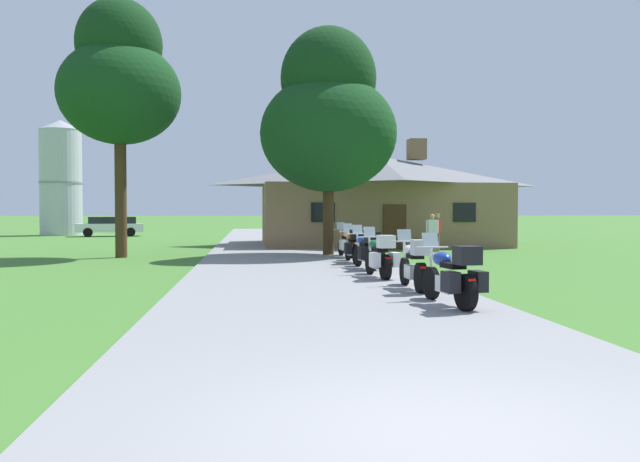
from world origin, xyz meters
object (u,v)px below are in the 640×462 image
motorcycle_green_third_in_row (380,257)px  motorcycle_orange_fifth_in_row (353,246)px  bystander_red_shirt_near_lodge (437,230)px  metal_silo_distant (61,178)px  motorcycle_white_second_in_row (414,264)px  motorcycle_blue_nearest_to_camera (453,276)px  motorcycle_orange_farthest_in_row (347,243)px  tree_left_near (120,79)px  motorcycle_blue_fourth_in_row (367,251)px  parked_white_suv_far_left (110,226)px  bystander_white_shirt_beside_signpost (432,231)px  tree_by_lodge_front (328,118)px

motorcycle_green_third_in_row → motorcycle_orange_fifth_in_row: same height
motorcycle_orange_fifth_in_row → bystander_red_shirt_near_lodge: 7.92m
bystander_red_shirt_near_lodge → metal_silo_distant: size_ratio=0.20×
motorcycle_white_second_in_row → bystander_red_shirt_near_lodge: bystander_red_shirt_near_lodge is taller
motorcycle_blue_nearest_to_camera → motorcycle_orange_farthest_in_row: 12.30m
tree_left_near → metal_silo_distant: (-9.19, 23.95, -2.52)m
motorcycle_blue_nearest_to_camera → tree_left_near: tree_left_near is taller
metal_silo_distant → tree_left_near: bearing=-69.0°
motorcycle_blue_fourth_in_row → parked_white_suv_far_left: 30.87m
metal_silo_distant → bystander_red_shirt_near_lodge: bearing=-44.1°
motorcycle_blue_nearest_to_camera → bystander_red_shirt_near_lodge: 16.75m
bystander_white_shirt_beside_signpost → metal_silo_distant: metal_silo_distant is taller
motorcycle_orange_farthest_in_row → tree_by_lodge_front: 5.14m
motorcycle_blue_nearest_to_camera → motorcycle_blue_fourth_in_row: (-0.19, 7.45, 0.00)m
tree_left_near → parked_white_suv_far_left: bearing=103.4°
motorcycle_orange_fifth_in_row → tree_left_near: 11.20m
motorcycle_blue_fourth_in_row → motorcycle_orange_fifth_in_row: 2.37m
tree_left_near → tree_by_lodge_front: bearing=-0.4°
bystander_red_shirt_near_lodge → motorcycle_orange_fifth_in_row: bearing=6.6°
motorcycle_orange_farthest_in_row → bystander_white_shirt_beside_signpost: 5.38m
motorcycle_green_third_in_row → motorcycle_orange_fifth_in_row: 4.83m
motorcycle_orange_fifth_in_row → tree_left_near: bearing=152.3°
motorcycle_green_third_in_row → tree_left_near: (-8.29, 8.88, 6.22)m
motorcycle_blue_nearest_to_camera → bystander_white_shirt_beside_signpost: 16.14m
motorcycle_blue_fourth_in_row → tree_by_lodge_front: bearing=86.8°
bystander_white_shirt_beside_signpost → metal_silo_distant: (-22.00, 22.24, 3.39)m
parked_white_suv_far_left → tree_left_near: bearing=-179.9°
bystander_red_shirt_near_lodge → tree_by_lodge_front: 7.25m
motorcycle_green_third_in_row → motorcycle_blue_fourth_in_row: 2.47m
motorcycle_orange_farthest_in_row → bystander_white_shirt_beside_signpost: bystander_white_shirt_beside_signpost is taller
bystander_white_shirt_beside_signpost → motorcycle_orange_farthest_in_row: bearing=-135.0°
motorcycle_orange_fifth_in_row → parked_white_suv_far_left: bearing=116.0°
motorcycle_orange_fifth_in_row → bystander_white_shirt_beside_signpost: bystander_white_shirt_beside_signpost is taller
motorcycle_green_third_in_row → metal_silo_distant: metal_silo_distant is taller
motorcycle_green_third_in_row → motorcycle_orange_farthest_in_row: size_ratio=1.00×
motorcycle_blue_nearest_to_camera → motorcycle_orange_farthest_in_row: same height
tree_by_lodge_front → motorcycle_white_second_in_row: bearing=-87.5°
motorcycle_blue_fourth_in_row → tree_left_near: tree_left_near is taller
motorcycle_orange_farthest_in_row → motorcycle_green_third_in_row: bearing=-96.7°
motorcycle_white_second_in_row → bystander_white_shirt_beside_signpost: bystander_white_shirt_beside_signpost is taller
motorcycle_orange_farthest_in_row → bystander_red_shirt_near_lodge: 6.02m
motorcycle_green_third_in_row → metal_silo_distant: size_ratio=0.24×
motorcycle_blue_fourth_in_row → motorcycle_orange_fifth_in_row: same height
motorcycle_blue_nearest_to_camera → metal_silo_distant: bearing=107.6°
motorcycle_blue_fourth_in_row → motorcycle_orange_farthest_in_row: 4.85m
motorcycle_blue_fourth_in_row → metal_silo_distant: size_ratio=0.24×
motorcycle_blue_nearest_to_camera → bystander_red_shirt_near_lodge: bystander_red_shirt_near_lodge is taller
metal_silo_distant → parked_white_suv_far_left: bearing=-32.3°
motorcycle_white_second_in_row → motorcycle_green_third_in_row: size_ratio=1.00×
motorcycle_green_third_in_row → bystander_white_shirt_beside_signpost: bearing=62.2°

